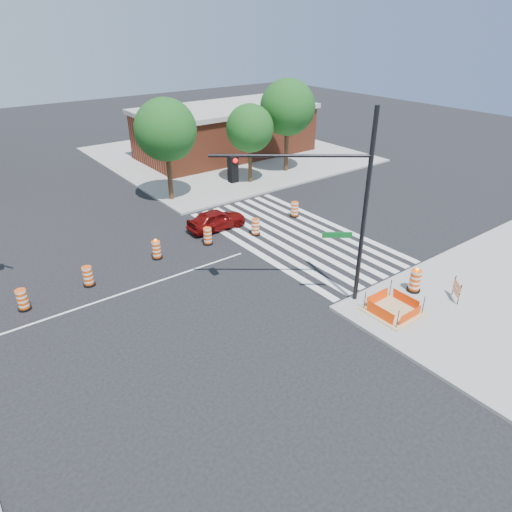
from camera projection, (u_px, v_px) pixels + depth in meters
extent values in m
plane|color=black|center=(124.00, 293.00, 22.16)|extent=(120.00, 120.00, 0.00)
cube|color=gray|center=(226.00, 154.00, 44.47)|extent=(22.00, 22.00, 0.15)
cube|color=silver|center=(252.00, 250.00, 26.32)|extent=(0.45, 13.50, 0.01)
cube|color=silver|center=(264.00, 245.00, 26.80)|extent=(0.45, 13.50, 0.01)
cube|color=silver|center=(276.00, 241.00, 27.28)|extent=(0.45, 13.50, 0.01)
cube|color=silver|center=(288.00, 238.00, 27.76)|extent=(0.45, 13.50, 0.01)
cube|color=silver|center=(299.00, 234.00, 28.24)|extent=(0.45, 13.50, 0.01)
cube|color=silver|center=(310.00, 230.00, 28.72)|extent=(0.45, 13.50, 0.01)
cube|color=silver|center=(320.00, 227.00, 29.20)|extent=(0.45, 13.50, 0.01)
cube|color=silver|center=(330.00, 223.00, 29.68)|extent=(0.45, 13.50, 0.01)
cube|color=silver|center=(124.00, 293.00, 22.16)|extent=(14.00, 0.12, 0.01)
cube|color=tan|center=(393.00, 311.00, 20.50)|extent=(2.20, 2.20, 0.05)
cube|color=#FF3E05|center=(410.00, 316.00, 19.75)|extent=(1.44, 0.02, 0.55)
cube|color=#FF3E05|center=(377.00, 298.00, 21.03)|extent=(1.44, 0.02, 0.55)
cube|color=#FF3E05|center=(380.00, 313.00, 19.91)|extent=(0.02, 1.44, 0.55)
cube|color=#FF3E05|center=(406.00, 300.00, 20.87)|extent=(0.02, 1.44, 0.55)
cylinder|color=black|center=(398.00, 320.00, 19.19)|extent=(0.04, 0.04, 0.90)
cylinder|color=black|center=(423.00, 305.00, 20.15)|extent=(0.04, 0.04, 0.90)
cylinder|color=black|center=(365.00, 301.00, 20.47)|extent=(0.04, 0.04, 0.90)
cylinder|color=black|center=(390.00, 288.00, 21.42)|extent=(0.04, 0.04, 0.90)
cube|color=brown|center=(226.00, 133.00, 43.53)|extent=(16.00, 8.00, 4.20)
cube|color=gray|center=(225.00, 109.00, 42.47)|extent=(16.50, 8.50, 0.40)
imported|color=#630908|center=(217.00, 220.00, 28.61)|extent=(3.79, 1.53, 1.29)
cylinder|color=black|center=(365.00, 212.00, 19.44)|extent=(0.20, 0.20, 8.77)
cylinder|color=black|center=(290.00, 156.00, 18.34)|extent=(5.32, 4.09, 0.13)
cube|color=black|center=(233.00, 169.00, 18.60)|extent=(0.35, 0.31, 1.10)
sphere|color=#FF0C0C|center=(235.00, 161.00, 18.30)|extent=(0.20, 0.20, 0.20)
cube|color=#0C591E|center=(337.00, 235.00, 19.95)|extent=(1.07, 0.83, 0.27)
cylinder|color=black|center=(413.00, 290.00, 22.05)|extent=(0.65, 0.65, 0.11)
cylinder|color=#F94A05|center=(415.00, 280.00, 21.80)|extent=(0.52, 0.52, 1.03)
sphere|color=#FF990C|center=(417.00, 269.00, 21.52)|extent=(0.17, 0.17, 0.17)
cube|color=#F94A05|center=(458.00, 286.00, 21.03)|extent=(0.62, 0.71, 0.30)
cube|color=#F94A05|center=(456.00, 292.00, 21.19)|extent=(0.62, 0.71, 0.23)
cylinder|color=black|center=(459.00, 295.00, 20.78)|extent=(0.04, 0.04, 1.06)
cylinder|color=black|center=(454.00, 285.00, 21.49)|extent=(0.04, 0.04, 1.06)
cylinder|color=#382314|center=(169.00, 170.00, 32.37)|extent=(0.35, 0.35, 4.55)
sphere|color=#164F18|center=(165.00, 130.00, 31.06)|extent=(4.27, 4.27, 4.27)
sphere|color=#164F18|center=(171.00, 138.00, 31.91)|extent=(3.13, 3.13, 3.13)
sphere|color=#164F18|center=(162.00, 137.00, 30.86)|extent=(2.85, 2.85, 2.85)
cylinder|color=#382314|center=(250.00, 160.00, 36.02)|extent=(0.31, 0.31, 3.90)
sphere|color=#164F18|center=(250.00, 128.00, 34.89)|extent=(3.66, 3.66, 3.66)
sphere|color=#164F18|center=(253.00, 135.00, 35.64)|extent=(2.68, 2.68, 2.68)
sphere|color=#164F18|center=(247.00, 134.00, 34.72)|extent=(2.44, 2.44, 2.44)
cylinder|color=#382314|center=(286.00, 144.00, 38.54)|extent=(0.35, 0.35, 4.82)
sphere|color=#164F18|center=(287.00, 107.00, 37.14)|extent=(4.52, 4.52, 4.52)
sphere|color=#164F18|center=(290.00, 115.00, 38.02)|extent=(3.32, 3.32, 3.32)
sphere|color=#164F18|center=(285.00, 114.00, 36.96)|extent=(3.01, 3.01, 3.01)
cylinder|color=black|center=(25.00, 308.00, 20.92)|extent=(0.60, 0.60, 0.10)
cylinder|color=#F94A05|center=(22.00, 299.00, 20.68)|extent=(0.48, 0.48, 0.95)
cylinder|color=black|center=(90.00, 284.00, 22.80)|extent=(0.60, 0.60, 0.10)
cylinder|color=#F94A05|center=(88.00, 276.00, 22.57)|extent=(0.48, 0.48, 0.95)
cylinder|color=black|center=(157.00, 257.00, 25.38)|extent=(0.60, 0.60, 0.10)
cylinder|color=#F94A05|center=(156.00, 249.00, 25.14)|extent=(0.48, 0.48, 0.95)
sphere|color=#FF990C|center=(155.00, 240.00, 24.89)|extent=(0.16, 0.16, 0.16)
cylinder|color=black|center=(208.00, 243.00, 26.97)|extent=(0.60, 0.60, 0.10)
cylinder|color=#F94A05|center=(208.00, 235.00, 26.74)|extent=(0.48, 0.48, 0.95)
cylinder|color=black|center=(255.00, 234.00, 28.14)|extent=(0.60, 0.60, 0.10)
cylinder|color=#F94A05|center=(255.00, 226.00, 27.90)|extent=(0.48, 0.48, 0.95)
cylinder|color=black|center=(294.00, 216.00, 30.72)|extent=(0.60, 0.60, 0.10)
cylinder|color=#F94A05|center=(295.00, 209.00, 30.49)|extent=(0.48, 0.48, 0.95)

